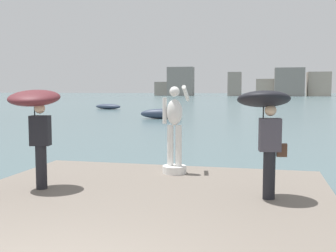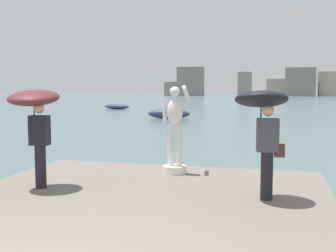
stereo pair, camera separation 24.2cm
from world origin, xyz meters
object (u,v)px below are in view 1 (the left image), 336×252
(onlooker_left, at_px, (36,110))
(boat_far, at_px, (108,107))
(statue_white_figure, at_px, (175,136))
(boat_mid, at_px, (161,114))
(onlooker_right, at_px, (266,114))

(onlooker_left, height_order, boat_far, onlooker_left)
(boat_far, bearing_deg, statue_white_figure, -66.42)
(boat_mid, distance_m, boat_far, 17.35)
(statue_white_figure, distance_m, boat_mid, 23.72)
(statue_white_figure, distance_m, boat_far, 40.39)
(boat_far, bearing_deg, onlooker_right, -64.85)
(statue_white_figure, bearing_deg, boat_far, 113.58)
(boat_mid, bearing_deg, onlooker_right, -71.84)
(onlooker_left, bearing_deg, statue_white_figure, 41.28)
(boat_far, bearing_deg, onlooker_left, -70.59)
(onlooker_left, bearing_deg, onlooker_right, 3.27)
(statue_white_figure, relative_size, boat_far, 0.58)
(onlooker_right, bearing_deg, statue_white_figure, 138.62)
(onlooker_left, distance_m, boat_far, 41.49)
(boat_far, bearing_deg, boat_mid, -54.32)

